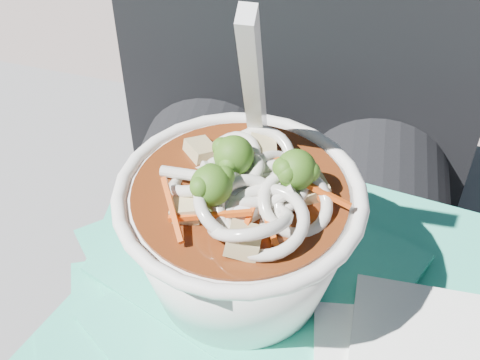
# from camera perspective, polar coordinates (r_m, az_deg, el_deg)

# --- Properties ---
(person_body) EXTENTS (0.34, 0.94, 0.97)m
(person_body) POSITION_cam_1_polar(r_m,az_deg,el_deg) (0.56, 2.90, -5.50)
(person_body) COLOR black
(person_body) RESTS_ON ground
(plastic_bag) EXTENTS (0.36, 0.38, 0.02)m
(plastic_bag) POSITION_cam_1_polar(r_m,az_deg,el_deg) (0.46, 0.64, -11.87)
(plastic_bag) COLOR #2EC39E
(plastic_bag) RESTS_ON lap
(udon_bowl) EXTENTS (0.18, 0.18, 0.20)m
(udon_bowl) POSITION_cam_1_polar(r_m,az_deg,el_deg) (0.42, 0.09, -3.91)
(udon_bowl) COLOR white
(udon_bowl) RESTS_ON plastic_bag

